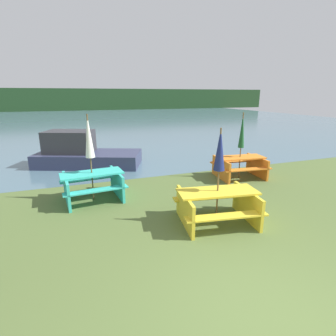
# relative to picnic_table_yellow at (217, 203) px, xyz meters

# --- Properties ---
(ground_plane) EXTENTS (60.00, 60.00, 0.00)m
(ground_plane) POSITION_rel_picnic_table_yellow_xyz_m (-0.72, -2.77, -0.46)
(ground_plane) COLOR #516633
(water) EXTENTS (60.00, 50.00, 0.00)m
(water) POSITION_rel_picnic_table_yellow_xyz_m (-0.72, 28.84, -0.47)
(water) COLOR slate
(water) RESTS_ON ground_plane
(far_treeline) EXTENTS (80.00, 1.60, 4.00)m
(far_treeline) POSITION_rel_picnic_table_yellow_xyz_m (-0.72, 48.84, 1.54)
(far_treeline) COLOR #1E3D1E
(far_treeline) RESTS_ON water
(picnic_table_yellow) EXTENTS (1.98, 1.64, 0.77)m
(picnic_table_yellow) POSITION_rel_picnic_table_yellow_xyz_m (0.00, 0.00, 0.00)
(picnic_table_yellow) COLOR yellow
(picnic_table_yellow) RESTS_ON ground_plane
(picnic_table_teal) EXTENTS (1.80, 1.53, 0.79)m
(picnic_table_teal) POSITION_rel_picnic_table_yellow_xyz_m (-2.58, 2.41, 0.01)
(picnic_table_teal) COLOR #33B7A8
(picnic_table_teal) RESTS_ON ground_plane
(picnic_table_orange) EXTENTS (1.84, 1.55, 0.75)m
(picnic_table_orange) POSITION_rel_picnic_table_yellow_xyz_m (2.52, 2.76, -0.01)
(picnic_table_orange) COLOR orange
(picnic_table_orange) RESTS_ON ground_plane
(umbrella_darkgreen) EXTENTS (0.21, 0.21, 2.30)m
(umbrella_darkgreen) POSITION_rel_picnic_table_yellow_xyz_m (2.52, 2.76, 1.20)
(umbrella_darkgreen) COLOR brown
(umbrella_darkgreen) RESTS_ON ground_plane
(umbrella_navy) EXTENTS (0.25, 0.25, 2.20)m
(umbrella_navy) POSITION_rel_picnic_table_yellow_xyz_m (-0.00, -0.00, 1.24)
(umbrella_navy) COLOR brown
(umbrella_navy) RESTS_ON ground_plane
(umbrella_white) EXTENTS (0.25, 0.25, 2.39)m
(umbrella_white) POSITION_rel_picnic_table_yellow_xyz_m (-2.58, 2.41, 1.32)
(umbrella_white) COLOR brown
(umbrella_white) RESTS_ON ground_plane
(boat) EXTENTS (4.56, 3.21, 1.45)m
(boat) POSITION_rel_picnic_table_yellow_xyz_m (-2.67, 6.39, 0.06)
(boat) COLOR #333856
(boat) RESTS_ON water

